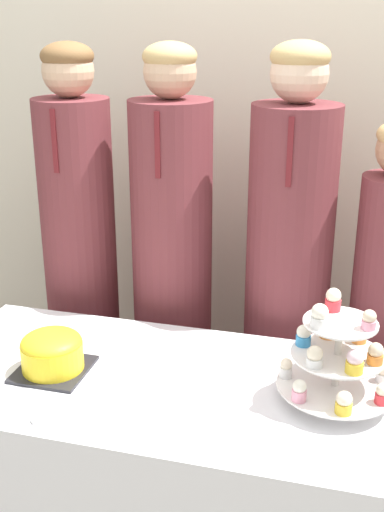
# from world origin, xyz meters

# --- Properties ---
(wall_back) EXTENTS (9.00, 0.06, 2.70)m
(wall_back) POSITION_xyz_m (0.00, 1.43, 1.35)
(wall_back) COLOR beige
(wall_back) RESTS_ON ground_plane
(table) EXTENTS (1.46, 0.69, 0.72)m
(table) POSITION_xyz_m (0.00, 0.35, 0.36)
(table) COLOR white
(table) RESTS_ON ground_plane
(round_cake) EXTENTS (0.21, 0.21, 0.13)m
(round_cake) POSITION_xyz_m (-0.35, 0.31, 0.78)
(round_cake) COLOR #232328
(round_cake) RESTS_ON table
(cake_knife) EXTENTS (0.19, 0.23, 0.01)m
(cake_knife) POSITION_xyz_m (-0.22, 0.12, 0.72)
(cake_knife) COLOR silver
(cake_knife) RESTS_ON table
(cupcake_stand) EXTENTS (0.32, 0.32, 0.31)m
(cupcake_stand) POSITION_xyz_m (0.48, 0.37, 0.85)
(cupcake_stand) COLOR silver
(cupcake_stand) RESTS_ON table
(student_0) EXTENTS (0.28, 0.29, 1.64)m
(student_0) POSITION_xyz_m (-0.53, 0.93, 0.79)
(student_0) COLOR brown
(student_0) RESTS_ON ground_plane
(student_1) EXTENTS (0.30, 0.30, 1.64)m
(student_1) POSITION_xyz_m (-0.16, 0.93, 0.78)
(student_1) COLOR brown
(student_1) RESTS_ON ground_plane
(student_2) EXTENTS (0.30, 0.31, 1.65)m
(student_2) POSITION_xyz_m (0.28, 0.93, 0.79)
(student_2) COLOR brown
(student_2) RESTS_ON ground_plane
(student_3) EXTENTS (0.24, 0.25, 1.41)m
(student_3) POSITION_xyz_m (0.62, 0.93, 0.69)
(student_3) COLOR brown
(student_3) RESTS_ON ground_plane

